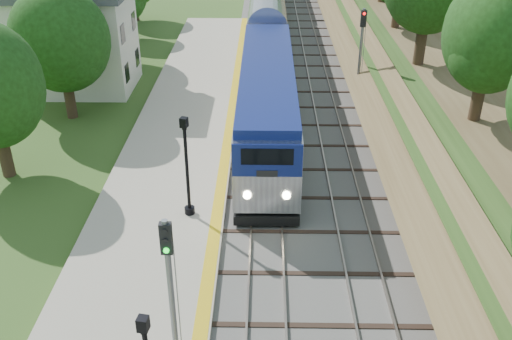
{
  "coord_description": "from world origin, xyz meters",
  "views": [
    {
      "loc": [
        -0.11,
        -10.67,
        15.21
      ],
      "look_at": [
        -0.5,
        12.02,
        2.8
      ],
      "focal_mm": 40.0,
      "sensor_mm": 36.0,
      "label": 1
    }
  ],
  "objects_px": {
    "lamppost_far": "(187,173)",
    "station_building": "(74,34)",
    "signal_farside": "(361,48)",
    "signal_platform": "(170,284)"
  },
  "relations": [
    {
      "from": "lamppost_far",
      "to": "station_building",
      "type": "bearing_deg",
      "value": 120.03
    },
    {
      "from": "lamppost_far",
      "to": "signal_farside",
      "type": "bearing_deg",
      "value": 55.39
    },
    {
      "from": "signal_farside",
      "to": "lamppost_far",
      "type": "bearing_deg",
      "value": -124.61
    },
    {
      "from": "lamppost_far",
      "to": "signal_farside",
      "type": "xyz_separation_m",
      "value": [
        9.86,
        14.28,
        1.62
      ]
    },
    {
      "from": "station_building",
      "to": "signal_platform",
      "type": "height_order",
      "value": "station_building"
    },
    {
      "from": "station_building",
      "to": "lamppost_far",
      "type": "height_order",
      "value": "station_building"
    },
    {
      "from": "lamppost_far",
      "to": "signal_farside",
      "type": "height_order",
      "value": "signal_farside"
    },
    {
      "from": "station_building",
      "to": "lamppost_far",
      "type": "distance_m",
      "value": 20.72
    },
    {
      "from": "signal_farside",
      "to": "station_building",
      "type": "bearing_deg",
      "value": 169.87
    },
    {
      "from": "station_building",
      "to": "signal_farside",
      "type": "relative_size",
      "value": 1.28
    }
  ]
}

